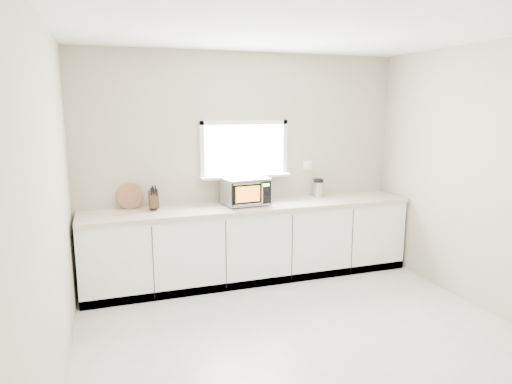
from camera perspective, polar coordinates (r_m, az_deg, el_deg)
name	(u,v)px	position (r m, az deg, el deg)	size (l,w,h in m)	color
ground	(312,347)	(4.25, 7.06, -18.65)	(4.00, 4.00, 0.00)	beige
back_wall	(244,164)	(5.60, -1.50, 3.46)	(4.00, 0.17, 2.70)	#B4AC8F
cabinets	(252,244)	(5.53, -0.54, -6.46)	(3.92, 0.60, 0.88)	white
countertop	(252,206)	(5.40, -0.52, -1.82)	(3.92, 0.64, 0.04)	beige
microwave	(245,191)	(5.37, -1.33, 0.18)	(0.53, 0.44, 0.33)	black
knife_block	(153,199)	(5.24, -12.70, -0.86)	(0.10, 0.20, 0.29)	#443018
cutting_board	(130,196)	(5.36, -15.45, -0.51)	(0.29, 0.29, 0.02)	#99593B
coffee_grinder	(318,188)	(5.92, 7.78, 0.54)	(0.15, 0.15, 0.23)	#B2B4B9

